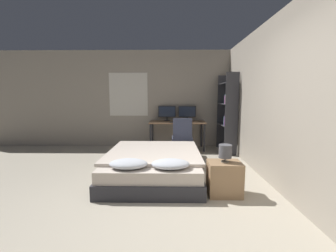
{
  "coord_description": "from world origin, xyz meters",
  "views": [
    {
      "loc": [
        0.15,
        -2.56,
        1.43
      ],
      "look_at": [
        0.07,
        2.57,
        0.75
      ],
      "focal_mm": 24.0,
      "sensor_mm": 36.0,
      "label": 1
    }
  ],
  "objects_px": {
    "desk": "(177,125)",
    "keyboard": "(177,122)",
    "office_chair": "(182,141)",
    "monitor_left": "(167,112)",
    "bed": "(154,164)",
    "monitor_right": "(187,112)",
    "nightstand": "(224,178)",
    "bookshelf": "(228,110)",
    "bedside_lamp": "(225,152)",
    "computer_mouse": "(189,122)"
  },
  "relations": [
    {
      "from": "office_chair",
      "to": "bookshelf",
      "type": "height_order",
      "value": "bookshelf"
    },
    {
      "from": "nightstand",
      "to": "keyboard",
      "type": "height_order",
      "value": "keyboard"
    },
    {
      "from": "bedside_lamp",
      "to": "keyboard",
      "type": "relative_size",
      "value": 0.63
    },
    {
      "from": "bed",
      "to": "monitor_right",
      "type": "height_order",
      "value": "monitor_right"
    },
    {
      "from": "bedside_lamp",
      "to": "office_chair",
      "type": "relative_size",
      "value": 0.27
    },
    {
      "from": "nightstand",
      "to": "bookshelf",
      "type": "height_order",
      "value": "bookshelf"
    },
    {
      "from": "nightstand",
      "to": "bed",
      "type": "bearing_deg",
      "value": 146.78
    },
    {
      "from": "office_chair",
      "to": "monitor_left",
      "type": "bearing_deg",
      "value": 109.16
    },
    {
      "from": "bed",
      "to": "office_chair",
      "type": "relative_size",
      "value": 2.13
    },
    {
      "from": "office_chair",
      "to": "bed",
      "type": "bearing_deg",
      "value": -113.31
    },
    {
      "from": "monitor_left",
      "to": "bookshelf",
      "type": "distance_m",
      "value": 1.65
    },
    {
      "from": "desk",
      "to": "office_chair",
      "type": "height_order",
      "value": "office_chair"
    },
    {
      "from": "monitor_right",
      "to": "bookshelf",
      "type": "relative_size",
      "value": 0.24
    },
    {
      "from": "monitor_right",
      "to": "computer_mouse",
      "type": "distance_m",
      "value": 0.52
    },
    {
      "from": "nightstand",
      "to": "bookshelf",
      "type": "relative_size",
      "value": 0.25
    },
    {
      "from": "monitor_left",
      "to": "office_chair",
      "type": "height_order",
      "value": "monitor_left"
    },
    {
      "from": "nightstand",
      "to": "computer_mouse",
      "type": "relative_size",
      "value": 7.02
    },
    {
      "from": "bed",
      "to": "computer_mouse",
      "type": "height_order",
      "value": "computer_mouse"
    },
    {
      "from": "desk",
      "to": "monitor_right",
      "type": "bearing_deg",
      "value": 40.38
    },
    {
      "from": "keyboard",
      "to": "bedside_lamp",
      "type": "bearing_deg",
      "value": -76.79
    },
    {
      "from": "desk",
      "to": "monitor_right",
      "type": "xyz_separation_m",
      "value": [
        0.28,
        0.24,
        0.32
      ]
    },
    {
      "from": "monitor_left",
      "to": "bed",
      "type": "bearing_deg",
      "value": -94.58
    },
    {
      "from": "desk",
      "to": "keyboard",
      "type": "bearing_deg",
      "value": -90.0
    },
    {
      "from": "computer_mouse",
      "to": "office_chair",
      "type": "distance_m",
      "value": 0.74
    },
    {
      "from": "bookshelf",
      "to": "bedside_lamp",
      "type": "bearing_deg",
      "value": -104.49
    },
    {
      "from": "keyboard",
      "to": "office_chair",
      "type": "bearing_deg",
      "value": -81.26
    },
    {
      "from": "bed",
      "to": "office_chair",
      "type": "distance_m",
      "value": 1.43
    },
    {
      "from": "bedside_lamp",
      "to": "office_chair",
      "type": "bearing_deg",
      "value": 104.51
    },
    {
      "from": "monitor_left",
      "to": "keyboard",
      "type": "relative_size",
      "value": 1.2
    },
    {
      "from": "monitor_left",
      "to": "office_chair",
      "type": "xyz_separation_m",
      "value": [
        0.37,
        -1.07,
        -0.61
      ]
    },
    {
      "from": "monitor_left",
      "to": "office_chair",
      "type": "relative_size",
      "value": 0.52
    },
    {
      "from": "bedside_lamp",
      "to": "keyboard",
      "type": "distance_m",
      "value": 2.69
    },
    {
      "from": "office_chair",
      "to": "bedside_lamp",
      "type": "bearing_deg",
      "value": -75.49
    },
    {
      "from": "keyboard",
      "to": "bookshelf",
      "type": "relative_size",
      "value": 0.2
    },
    {
      "from": "monitor_right",
      "to": "desk",
      "type": "bearing_deg",
      "value": -139.62
    },
    {
      "from": "monitor_left",
      "to": "bedside_lamp",
      "type": "bearing_deg",
      "value": -73.85
    },
    {
      "from": "nightstand",
      "to": "computer_mouse",
      "type": "xyz_separation_m",
      "value": [
        -0.32,
        2.62,
        0.53
      ]
    },
    {
      "from": "bookshelf",
      "to": "monitor_left",
      "type": "bearing_deg",
      "value": 161.23
    },
    {
      "from": "keyboard",
      "to": "bookshelf",
      "type": "xyz_separation_m",
      "value": [
        1.28,
        -0.06,
        0.32
      ]
    },
    {
      "from": "bed",
      "to": "monitor_right",
      "type": "relative_size",
      "value": 4.14
    },
    {
      "from": "keyboard",
      "to": "office_chair",
      "type": "height_order",
      "value": "office_chair"
    },
    {
      "from": "bed",
      "to": "office_chair",
      "type": "height_order",
      "value": "office_chair"
    },
    {
      "from": "desk",
      "to": "computer_mouse",
      "type": "xyz_separation_m",
      "value": [
        0.29,
        -0.24,
        0.11
      ]
    },
    {
      "from": "keyboard",
      "to": "computer_mouse",
      "type": "distance_m",
      "value": 0.29
    },
    {
      "from": "monitor_left",
      "to": "office_chair",
      "type": "bearing_deg",
      "value": -70.84
    },
    {
      "from": "monitor_left",
      "to": "monitor_right",
      "type": "height_order",
      "value": "same"
    },
    {
      "from": "bedside_lamp",
      "to": "computer_mouse",
      "type": "bearing_deg",
      "value": 96.99
    },
    {
      "from": "bedside_lamp",
      "to": "keyboard",
      "type": "height_order",
      "value": "keyboard"
    },
    {
      "from": "bedside_lamp",
      "to": "computer_mouse",
      "type": "distance_m",
      "value": 2.64
    },
    {
      "from": "bedside_lamp",
      "to": "desk",
      "type": "bearing_deg",
      "value": 102.15
    }
  ]
}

